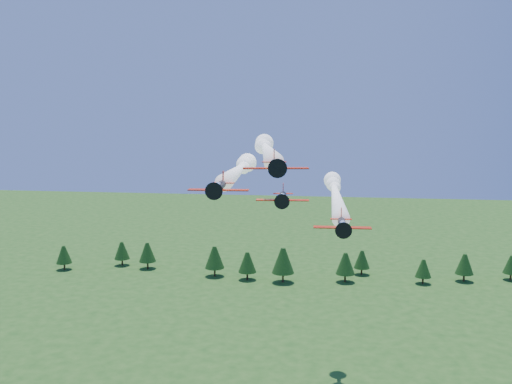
# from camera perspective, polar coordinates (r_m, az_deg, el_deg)

# --- Properties ---
(plane_lead) EXTENTS (13.20, 52.74, 3.70)m
(plane_lead) POSITION_cam_1_polar(r_m,az_deg,el_deg) (96.87, 1.08, 4.28)
(plane_lead) COLOR black
(plane_lead) RESTS_ON ground
(plane_left) EXTENTS (8.33, 42.90, 3.70)m
(plane_left) POSITION_cam_1_polar(r_m,az_deg,el_deg) (100.99, -1.69, 2.24)
(plane_left) COLOR black
(plane_left) RESTS_ON ground
(plane_right) EXTENTS (7.77, 55.14, 3.70)m
(plane_right) POSITION_cam_1_polar(r_m,az_deg,el_deg) (107.75, 7.96, -0.13)
(plane_right) COLOR black
(plane_right) RESTS_ON ground
(plane_slot) EXTENTS (7.72, 8.39, 2.71)m
(plane_slot) POSITION_cam_1_polar(r_m,az_deg,el_deg) (82.91, 2.67, -0.55)
(plane_slot) COLOR black
(plane_slot) RESTS_ON ground
(treeline) EXTENTS (175.27, 20.90, 11.80)m
(treeline) POSITION_cam_1_polar(r_m,az_deg,el_deg) (192.97, 6.68, -6.71)
(treeline) COLOR #382314
(treeline) RESTS_ON ground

